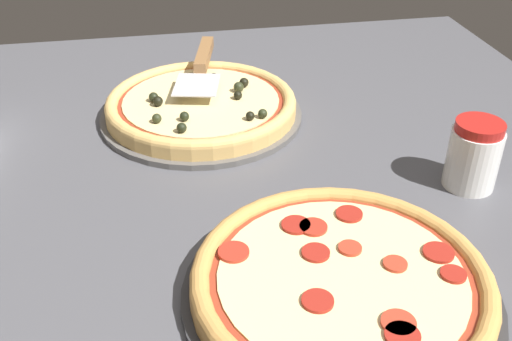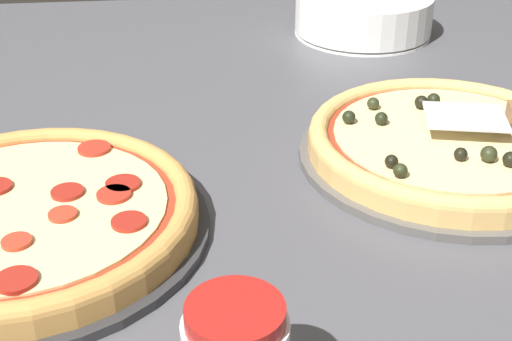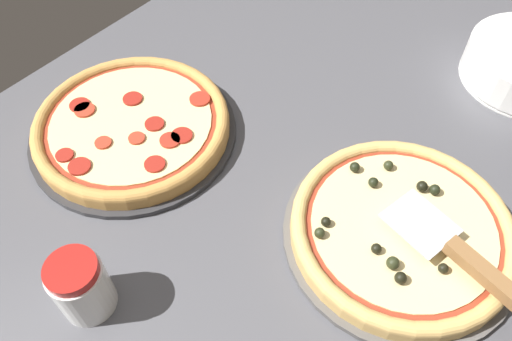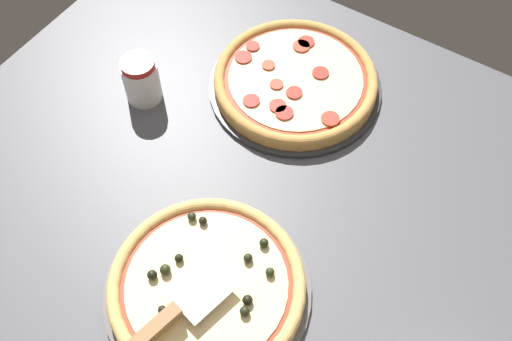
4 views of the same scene
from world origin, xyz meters
TOP-DOWN VIEW (x-y plane):
  - ground_plane at (0.00, 0.00)cm, footprint 138.96×117.23cm
  - pizza_pan_front at (-2.50, -15.35)cm, footprint 34.78×34.78cm
  - pizza_front at (-2.50, -15.33)cm, footprint 32.69×32.69cm
  - pizza_pan_back at (-13.07, 31.05)cm, footprint 35.76×35.76cm
  - pizza_back at (-13.08, 31.03)cm, footprint 33.61×33.61cm
  - serving_spatula at (-4.10, -26.16)cm, footprint 9.86×23.75cm
  - parmesan_shaker at (-38.07, 12.55)cm, footprint 7.31×7.31cm

SIDE VIEW (x-z plane):
  - ground_plane at x=0.00cm, z-range -3.60..0.00cm
  - pizza_pan_front at x=-2.50cm, z-range 0.00..1.00cm
  - pizza_pan_back at x=-13.07cm, z-range 0.00..1.00cm
  - pizza_back at x=-13.08cm, z-range 1.04..4.16cm
  - pizza_front at x=-2.50cm, z-range 0.50..4.79cm
  - parmesan_shaker at x=-38.07cm, z-range -0.09..10.08cm
  - serving_spatula at x=-4.10cm, z-range 5.10..7.10cm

